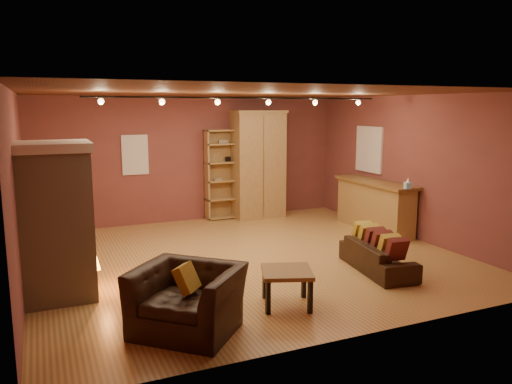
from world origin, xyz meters
name	(u,v)px	position (x,y,z in m)	size (l,w,h in m)	color
floor	(249,258)	(0.00, 0.00, 0.00)	(7.00, 7.00, 0.00)	#A17139
ceiling	(248,93)	(0.00, 0.00, 2.80)	(7.00, 7.00, 0.00)	brown
back_wall	(193,159)	(0.00, 3.25, 1.40)	(7.00, 0.02, 2.80)	brown
left_wall	(19,191)	(-3.50, 0.00, 1.40)	(0.02, 6.50, 2.80)	brown
right_wall	(413,168)	(3.50, 0.00, 1.40)	(0.02, 6.50, 2.80)	brown
fireplace	(57,221)	(-3.04, -0.60, 1.06)	(1.01, 0.98, 2.12)	#C5AD89
back_window	(135,155)	(-1.30, 3.23, 1.55)	(0.56, 0.04, 0.86)	white
bookcase	(223,173)	(0.67, 3.14, 1.05)	(0.85, 0.33, 2.07)	tan
armoire	(258,164)	(1.47, 2.93, 1.25)	(1.22, 0.69, 2.49)	tan
bar_counter	(374,205)	(3.20, 0.78, 0.53)	(0.59, 2.18, 1.04)	#AB884E
tissue_box	(408,184)	(3.15, -0.28, 1.13)	(0.15, 0.15, 0.23)	#93CDEC
right_window	(369,149)	(3.47, 1.40, 1.65)	(0.05, 0.90, 1.00)	white
loveseat	(378,250)	(1.60, -1.46, 0.34)	(0.68, 1.61, 0.69)	black
armchair	(187,289)	(-1.75, -2.33, 0.51)	(1.37, 1.34, 1.02)	black
coffee_table	(287,275)	(-0.35, -2.13, 0.41)	(0.82, 0.82, 0.48)	brown
track_rail	(244,100)	(0.00, 0.20, 2.69)	(5.20, 0.09, 0.13)	black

